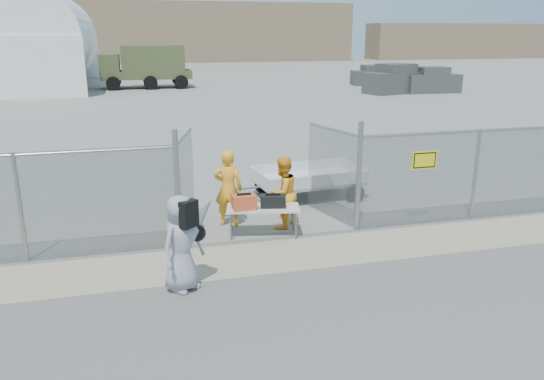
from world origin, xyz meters
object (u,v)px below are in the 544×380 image
object	(u,v)px
visitor	(182,243)
utility_trailer	(308,182)
folding_table	(263,222)
security_worker_right	(282,193)
security_worker_left	(228,188)

from	to	relation	value
visitor	utility_trailer	bearing A→B (deg)	11.54
folding_table	security_worker_right	distance (m)	0.85
security_worker_right	visitor	size ratio (longest dim) A/B	0.97
security_worker_left	visitor	world-z (taller)	security_worker_left
folding_table	security_worker_right	xyz separation A→B (m)	(0.56, 0.41, 0.50)
visitor	utility_trailer	size ratio (longest dim) A/B	0.47
utility_trailer	security_worker_left	bearing A→B (deg)	-152.89
visitor	utility_trailer	world-z (taller)	visitor
security_worker_right	visitor	xyz separation A→B (m)	(-2.51, -2.53, 0.02)
security_worker_left	security_worker_right	xyz separation A→B (m)	(1.17, -0.45, -0.07)
folding_table	security_worker_right	bearing A→B (deg)	48.29
security_worker_left	utility_trailer	distance (m)	3.00
visitor	utility_trailer	distance (m)	5.99
folding_table	utility_trailer	world-z (taller)	utility_trailer
visitor	folding_table	bearing A→B (deg)	8.65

